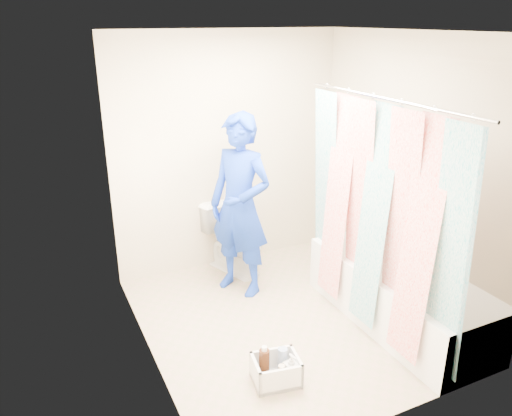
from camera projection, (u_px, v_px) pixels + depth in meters
name	position (u px, v px, depth m)	size (l,w,h in m)	color
floor	(288.00, 320.00, 4.40)	(2.60, 2.60, 0.00)	tan
ceiling	(295.00, 31.00, 3.54)	(2.40, 2.60, 0.02)	white
wall_back	(228.00, 153.00, 5.06)	(2.40, 0.02, 2.40)	#B8A68D
wall_front	(402.00, 257.00, 2.87)	(2.40, 0.02, 2.40)	#B8A68D
wall_left	(141.00, 215.00, 3.48)	(0.02, 2.60, 2.40)	#B8A68D
wall_right	(408.00, 172.00, 4.45)	(0.02, 2.60, 2.40)	#B8A68D
bathtub	(399.00, 294.00, 4.29)	(0.70, 1.75, 0.50)	white
curtain_rod	(387.00, 99.00, 3.55)	(0.02, 0.02, 1.90)	silver
shower_curtain	(375.00, 220.00, 3.88)	(0.06, 1.75, 1.80)	white
toilet	(235.00, 239.00, 5.14)	(0.40, 0.70, 0.71)	silver
tank_lid	(242.00, 237.00, 5.04)	(0.44, 0.19, 0.03)	white
tank_internals	(219.00, 204.00, 5.11)	(0.17, 0.09, 0.23)	black
plumber	(240.00, 206.00, 4.60)	(0.63, 0.41, 1.73)	navy
cleaning_caddy	(278.00, 371.00, 3.62)	(0.37, 0.32, 0.25)	white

